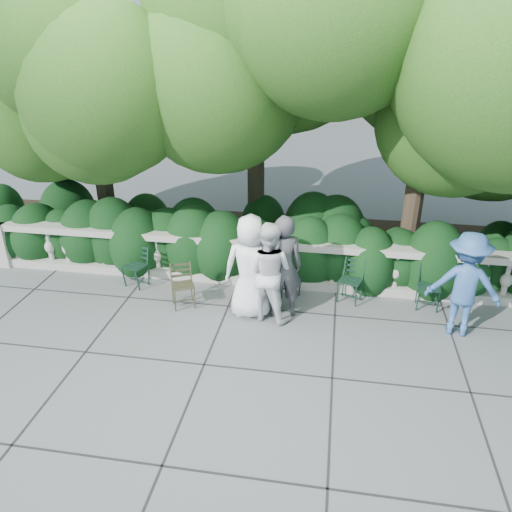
% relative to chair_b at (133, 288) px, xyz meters
% --- Properties ---
extents(ground, '(90.00, 90.00, 0.00)m').
position_rel_chair_b_xyz_m(ground, '(2.56, -1.17, 0.00)').
color(ground, '#55595D').
rests_on(ground, ground).
extents(balustrade, '(12.00, 0.44, 1.00)m').
position_rel_chair_b_xyz_m(balustrade, '(2.56, 0.63, 0.49)').
color(balustrade, '#9E998E').
rests_on(balustrade, ground).
extents(shrub_hedge, '(15.00, 2.60, 1.70)m').
position_rel_chair_b_xyz_m(shrub_hedge, '(2.56, 1.83, 0.00)').
color(shrub_hedge, black).
rests_on(shrub_hedge, ground).
extents(tree_canopy, '(15.04, 6.52, 6.78)m').
position_rel_chair_b_xyz_m(tree_canopy, '(3.24, 2.03, 3.96)').
color(tree_canopy, '#3F3023').
rests_on(tree_canopy, ground).
extents(chair_b, '(0.57, 0.60, 0.84)m').
position_rel_chair_b_xyz_m(chair_b, '(0.00, 0.00, 0.00)').
color(chair_b, black).
rests_on(chair_b, ground).
extents(chair_c, '(0.54, 0.57, 0.84)m').
position_rel_chair_b_xyz_m(chair_c, '(2.69, 0.05, 0.00)').
color(chair_c, black).
rests_on(chair_c, ground).
extents(chair_d, '(0.60, 0.62, 0.84)m').
position_rel_chair_b_xyz_m(chair_d, '(3.18, 0.18, 0.00)').
color(chair_d, black).
rests_on(chair_d, ground).
extents(chair_e, '(0.57, 0.59, 0.84)m').
position_rel_chair_b_xyz_m(chair_e, '(4.26, 0.06, 0.00)').
color(chair_e, black).
rests_on(chair_e, ground).
extents(chair_f, '(0.47, 0.51, 0.84)m').
position_rel_chair_b_xyz_m(chair_f, '(5.73, 0.05, 0.00)').
color(chair_f, black).
rests_on(chair_f, ground).
extents(chair_weathered, '(0.60, 0.62, 0.84)m').
position_rel_chair_b_xyz_m(chair_weathered, '(1.29, -0.62, 0.00)').
color(chair_weathered, black).
rests_on(chair_weathered, ground).
extents(person_businessman, '(0.99, 0.69, 1.92)m').
position_rel_chair_b_xyz_m(person_businessman, '(2.52, -0.55, 0.96)').
color(person_businessman, white).
rests_on(person_businessman, ground).
extents(person_woman_grey, '(0.81, 0.64, 1.94)m').
position_rel_chair_b_xyz_m(person_woman_grey, '(3.09, -0.48, 0.97)').
color(person_woman_grey, '#3F3E43').
rests_on(person_woman_grey, ground).
extents(person_casual_man, '(1.05, 0.92, 1.84)m').
position_rel_chair_b_xyz_m(person_casual_man, '(2.84, -0.60, 0.92)').
color(person_casual_man, white).
rests_on(person_casual_man, ground).
extents(person_older_blue, '(1.29, 0.86, 1.86)m').
position_rel_chair_b_xyz_m(person_older_blue, '(6.14, -0.54, 0.93)').
color(person_older_blue, '#325A97').
rests_on(person_older_blue, ground).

